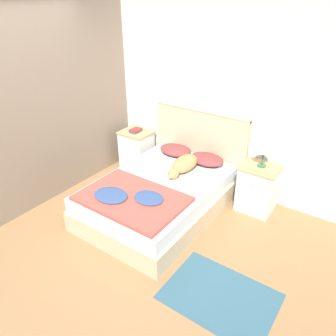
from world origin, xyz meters
The scene contains 14 objects.
ground_plane centered at (0.00, 0.00, 0.00)m, with size 16.00×16.00×0.00m, color #997047.
wall_back centered at (0.00, 2.13, 1.27)m, with size 9.00×0.06×2.55m.
wall_side_left centered at (-1.33, 1.05, 1.27)m, with size 0.06×3.10×2.55m.
bed centered at (0.12, 1.04, 0.23)m, with size 1.39×1.98×0.46m.
headboard centered at (0.12, 2.06, 0.59)m, with size 1.47×0.06×1.14m.
nightstand_left centered at (-0.90, 1.82, 0.32)m, with size 0.47×0.42×0.63m.
nightstand_right centered at (1.15, 1.82, 0.32)m, with size 0.47×0.42×0.63m.
pillow_left centered at (-0.14, 1.81, 0.52)m, with size 0.49×0.35×0.13m.
pillow_right centered at (0.38, 1.81, 0.52)m, with size 0.49×0.35×0.13m.
quilt centered at (0.11, 0.51, 0.49)m, with size 1.20×0.83×0.08m.
dog centered at (0.24, 1.45, 0.55)m, with size 0.26×0.69×0.20m.
book_stack centered at (-0.89, 1.81, 0.66)m, with size 0.15×0.20×0.05m.
table_lamp centered at (1.15, 1.85, 0.90)m, with size 0.22×0.22×0.34m.
rug centered at (1.43, 0.25, 0.00)m, with size 1.04×0.76×0.00m.
Camera 1 is at (2.26, -1.82, 2.60)m, focal length 35.00 mm.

